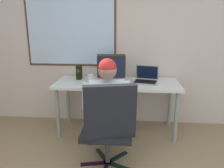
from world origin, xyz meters
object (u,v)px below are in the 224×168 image
Objects in this scene: office_chair at (109,124)px; crt_monitor at (111,67)px; desk at (117,88)px; person_seated at (106,107)px; wine_glass at (90,77)px; desk_speaker at (79,72)px; laptop at (146,77)px.

office_chair is 2.51× the size of crt_monitor.
crt_monitor is at bearing 158.65° from desk.
office_chair is 0.83× the size of person_seated.
desk_speaker reaches higher than wine_glass.
person_seated reaches higher than desk_speaker.
person_seated is 0.92m from desk_speaker.
crt_monitor is (-0.05, 0.95, 0.40)m from office_chair.
laptop reaches higher than desk.
desk_speaker is (-0.47, 0.08, -0.11)m from crt_monitor.
person_seated is 0.87m from laptop.
desk_speaker is at bearing 116.96° from office_chair.
desk is 0.42m from wine_glass.
wine_glass is (-0.31, 0.76, 0.29)m from office_chair.
office_chair is 0.29m from person_seated.
office_chair is 2.71× the size of laptop.
office_chair is at bearing -79.24° from person_seated.
desk_speaker is at bearing 170.23° from crt_monitor.
office_chair is at bearing -63.04° from desk_speaker.
wine_glass reaches higher than desk.
desk_speaker is (-0.95, 0.06, 0.04)m from laptop.
desk is at bearing 82.83° from person_seated.
wine_glass is (-0.74, -0.21, 0.04)m from laptop.
office_chair is at bearing -113.61° from laptop.
person_seated is at bearing -58.08° from desk_speaker.
desk is 0.59m from desk_speaker.
person_seated is at bearing -62.00° from wine_glass.
office_chair is 0.87m from wine_glass.
desk_speaker is at bearing 121.92° from person_seated.
crt_monitor reaches higher than laptop.
person_seated is at bearing -124.20° from laptop.
laptop is (0.43, 0.98, 0.25)m from office_chair.
laptop is (0.48, 0.03, -0.15)m from crt_monitor.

